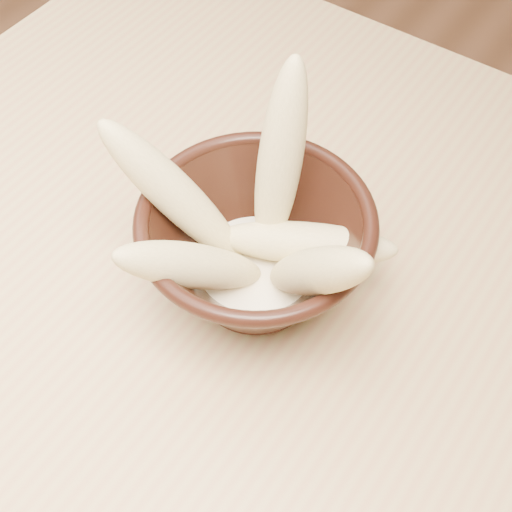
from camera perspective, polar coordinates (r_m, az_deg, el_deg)
The scene contains 8 objects.
table at distance 0.62m, azimuth 12.68°, elevation -16.32°, with size 1.20×0.80×0.75m.
bowl at distance 0.54m, azimuth 0.00°, elevation 0.52°, with size 0.18×0.18×0.10m.
milk_puddle at distance 0.56m, azimuth 0.00°, elevation -0.94°, with size 0.10×0.10×0.01m, color #F7E9C7.
banana_upright at distance 0.52m, azimuth 1.93°, elevation 7.62°, with size 0.03×0.03×0.16m, color tan.
banana_left at distance 0.53m, azimuth -6.54°, elevation 4.93°, with size 0.03×0.03×0.15m, color tan.
banana_right at distance 0.48m, azimuth 4.82°, elevation -1.23°, with size 0.03×0.03×0.15m, color tan.
banana_across at distance 0.54m, azimuth 3.96°, elevation 1.03°, with size 0.03×0.03×0.14m, color tan.
banana_front at distance 0.51m, azimuth -5.10°, elevation -0.78°, with size 0.03×0.03×0.13m, color tan.
Camera 1 is at (0.01, -0.24, 1.24)m, focal length 50.00 mm.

